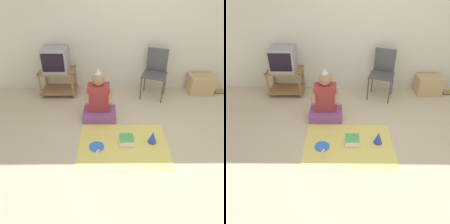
# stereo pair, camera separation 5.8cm
# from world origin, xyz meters

# --- Properties ---
(ground_plane) EXTENTS (16.00, 16.00, 0.00)m
(ground_plane) POSITION_xyz_m (0.00, 0.00, 0.00)
(ground_plane) COLOR beige
(wall_back) EXTENTS (6.40, 0.06, 2.55)m
(wall_back) POSITION_xyz_m (0.00, 2.05, 1.27)
(wall_back) COLOR beige
(wall_back) RESTS_ON ground_plane
(tv_stand) EXTENTS (0.69, 0.48, 0.51)m
(tv_stand) POSITION_xyz_m (-1.65, 1.78, 0.31)
(tv_stand) COLOR #997047
(tv_stand) RESTS_ON ground_plane
(tv) EXTENTS (0.47, 0.47, 0.44)m
(tv) POSITION_xyz_m (-1.65, 1.78, 0.74)
(tv) COLOR #99999E
(tv) RESTS_ON tv_stand
(folding_chair) EXTENTS (0.56, 0.54, 0.93)m
(folding_chair) POSITION_xyz_m (0.28, 1.71, 0.55)
(folding_chair) COLOR #4C4C51
(folding_chair) RESTS_ON ground_plane
(cardboard_box_stack) EXTENTS (0.49, 0.36, 0.37)m
(cardboard_box_stack) POSITION_xyz_m (1.26, 1.81, 0.19)
(cardboard_box_stack) COLOR tan
(cardboard_box_stack) RESTS_ON ground_plane
(book_pile) EXTENTS (0.20, 0.14, 0.05)m
(book_pile) POSITION_xyz_m (1.68, 1.79, 0.03)
(book_pile) COLOR #284793
(book_pile) RESTS_ON ground_plane
(person_seated) EXTENTS (0.55, 0.41, 0.89)m
(person_seated) POSITION_xyz_m (-0.79, 0.92, 0.30)
(person_seated) COLOR #8C4C8C
(person_seated) RESTS_ON ground_plane
(party_cloth) EXTENTS (1.31, 0.99, 0.01)m
(party_cloth) POSITION_xyz_m (-0.42, 0.16, 0.00)
(party_cloth) COLOR #EAD666
(party_cloth) RESTS_ON ground_plane
(birthday_cake) EXTENTS (0.21, 0.21, 0.16)m
(birthday_cake) POSITION_xyz_m (-0.36, 0.22, 0.06)
(birthday_cake) COLOR white
(birthday_cake) RESTS_ON party_cloth
(party_hat_blue) EXTENTS (0.13, 0.13, 0.19)m
(party_hat_blue) POSITION_xyz_m (0.02, 0.23, 0.10)
(party_hat_blue) COLOR blue
(party_hat_blue) RESTS_ON party_cloth
(paper_plate) EXTENTS (0.22, 0.22, 0.01)m
(paper_plate) POSITION_xyz_m (-0.81, 0.13, 0.01)
(paper_plate) COLOR blue
(paper_plate) RESTS_ON party_cloth
(plastic_spoon_near) EXTENTS (0.04, 0.15, 0.01)m
(plastic_spoon_near) POSITION_xyz_m (-0.77, 0.03, 0.01)
(plastic_spoon_near) COLOR white
(plastic_spoon_near) RESTS_ON party_cloth
(plastic_spoon_far) EXTENTS (0.04, 0.15, 0.01)m
(plastic_spoon_far) POSITION_xyz_m (-0.80, 0.00, 0.01)
(plastic_spoon_far) COLOR white
(plastic_spoon_far) RESTS_ON party_cloth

